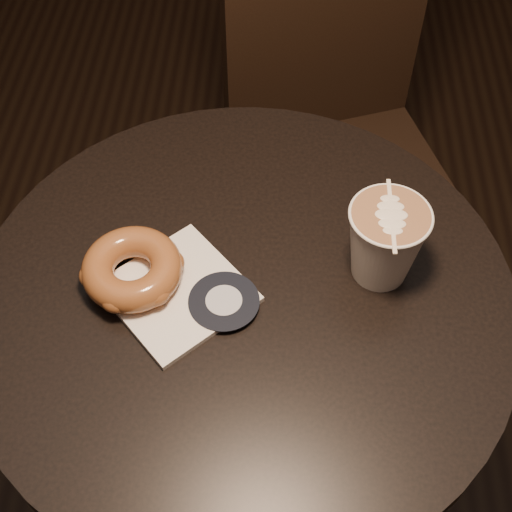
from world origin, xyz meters
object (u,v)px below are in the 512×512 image
Objects in this scene: pastry_bag at (178,292)px; doughnut at (132,269)px; chair at (335,113)px; cafe_table at (245,366)px; latte_cup at (384,243)px.

pastry_bag is 0.07m from doughnut.
pastry_bag is at bearing -130.70° from chair.
cafe_table is 0.31m from latte_cup.
pastry_bag is 0.27m from latte_cup.
doughnut is at bearing -136.21° from chair.
pastry_bag is at bearing -16.00° from doughnut.
chair is at bearing 26.19° from pastry_bag.
doughnut is 1.14× the size of latte_cup.
cafe_table is at bearing -3.16° from doughnut.
doughnut is at bearing 121.86° from pastry_bag.
cafe_table is 0.27m from doughnut.
doughnut is (-0.29, -0.56, 0.22)m from chair.
latte_cup is (0.17, 0.04, 0.26)m from cafe_table.
cafe_table is 0.58m from chair.
doughnut is at bearing 176.84° from cafe_table.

